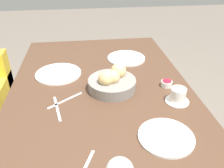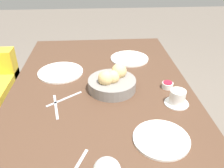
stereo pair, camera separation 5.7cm
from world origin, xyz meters
name	(u,v)px [view 1 (the left image)]	position (x,y,z in m)	size (l,w,h in m)	color
dining_table	(102,106)	(0.00, 0.00, 0.66)	(1.45, 0.91, 0.76)	#4C3323
bread_basket	(112,82)	(0.01, -0.06, 0.80)	(0.24, 0.24, 0.12)	gray
plate_near_left	(166,137)	(-0.36, -0.21, 0.76)	(0.21, 0.21, 0.01)	white
plate_near_right	(126,58)	(0.36, -0.19, 0.76)	(0.24, 0.24, 0.01)	white
plate_far_center	(58,74)	(0.20, 0.22, 0.76)	(0.25, 0.25, 0.01)	white
coffee_cup	(178,96)	(-0.14, -0.34, 0.79)	(0.11, 0.11, 0.07)	white
jam_bowl_berry	(167,83)	(0.01, -0.33, 0.77)	(0.06, 0.06, 0.03)	white
fork_silver	(65,100)	(-0.06, 0.17, 0.76)	(0.12, 0.16, 0.00)	#B7B7BC
knife_silver	(57,108)	(-0.12, 0.21, 0.76)	(0.19, 0.05, 0.00)	#B7B7BC
spoon_coffee	(86,166)	(-0.45, 0.09, 0.76)	(0.13, 0.07, 0.00)	#B7B7BC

